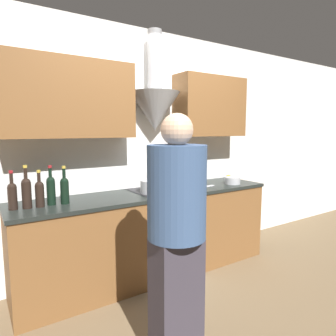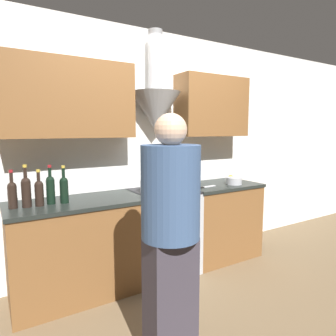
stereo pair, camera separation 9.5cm
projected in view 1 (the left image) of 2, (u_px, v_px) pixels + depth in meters
ground_plane at (180, 282)px, 3.01m from camera, size 12.00×12.00×0.00m
wall_back at (146, 136)px, 3.30m from camera, size 8.40×0.53×2.60m
counter_left at (79, 249)px, 2.73m from camera, size 1.20×0.62×0.89m
counter_right at (216, 219)px, 3.63m from camera, size 0.93×0.62×0.89m
stove_range at (163, 230)px, 3.22m from camera, size 0.63×0.60×0.89m
wine_bottle_0 at (12, 194)px, 2.38m from camera, size 0.07×0.07×0.32m
wine_bottle_1 at (26, 191)px, 2.42m from camera, size 0.08×0.08×0.35m
wine_bottle_2 at (40, 192)px, 2.47m from camera, size 0.07×0.07×0.31m
wine_bottle_3 at (51, 189)px, 2.54m from camera, size 0.07×0.07×0.34m
wine_bottle_4 at (65, 189)px, 2.58m from camera, size 0.07×0.07×0.33m
stock_pot at (153, 186)px, 3.05m from camera, size 0.26×0.26×0.13m
mixing_bowl at (176, 186)px, 3.21m from camera, size 0.26×0.26×0.08m
orange_fruit at (228, 178)px, 3.77m from camera, size 0.07×0.07×0.07m
saucepan at (232, 181)px, 3.55m from camera, size 0.19×0.19×0.08m
chefs_knife at (205, 187)px, 3.36m from camera, size 0.28×0.06×0.01m
person_foreground_left at (177, 231)px, 1.88m from camera, size 0.37×0.37×1.62m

